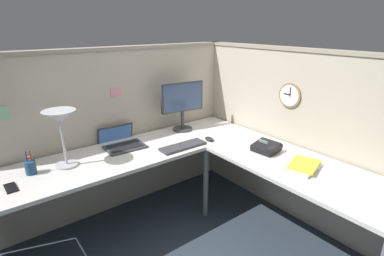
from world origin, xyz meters
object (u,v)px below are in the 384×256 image
at_px(pen_cup, 31,167).
at_px(wall_clock, 290,95).
at_px(computer_mouse, 209,139).
at_px(book_stack, 303,166).
at_px(keyboard, 183,146).
at_px(office_phone, 267,148).
at_px(desk_lamp_dome, 60,121).
at_px(monitor, 182,102).
at_px(cell_phone, 11,188).
at_px(laptop, 121,142).

xyz_separation_m(pen_cup, wall_clock, (2.02, -0.75, 0.39)).
xyz_separation_m(computer_mouse, book_stack, (0.19, -0.87, 0.00)).
relative_size(keyboard, computer_mouse, 4.13).
distance_m(keyboard, office_phone, 0.73).
bearing_deg(desk_lamp_dome, book_stack, -39.18).
relative_size(computer_mouse, office_phone, 0.47).
height_order(book_stack, wall_clock, wall_clock).
xyz_separation_m(monitor, computer_mouse, (0.02, -0.40, -0.28)).
xyz_separation_m(desk_lamp_dome, book_stack, (1.41, -1.15, -0.34)).
relative_size(desk_lamp_dome, wall_clock, 2.02).
xyz_separation_m(desk_lamp_dome, office_phone, (1.44, -0.78, -0.33)).
relative_size(keyboard, pen_cup, 2.39).
distance_m(monitor, keyboard, 0.54).
relative_size(computer_mouse, book_stack, 0.32).
bearing_deg(monitor, book_stack, -80.60).
height_order(computer_mouse, cell_phone, computer_mouse).
height_order(pen_cup, book_stack, pen_cup).
bearing_deg(keyboard, office_phone, -44.39).
bearing_deg(laptop, monitor, -2.10).
bearing_deg(desk_lamp_dome, monitor, 5.68).
relative_size(cell_phone, wall_clock, 0.65).
bearing_deg(cell_phone, desk_lamp_dome, 14.59).
distance_m(pen_cup, cell_phone, 0.22).
xyz_separation_m(computer_mouse, desk_lamp_dome, (-1.22, 0.28, 0.35)).
xyz_separation_m(keyboard, wall_clock, (0.84, -0.47, 0.43)).
bearing_deg(book_stack, monitor, 99.40).
relative_size(pen_cup, cell_phone, 1.25).
bearing_deg(cell_phone, office_phone, -22.02).
height_order(laptop, book_stack, laptop).
distance_m(computer_mouse, wall_clock, 0.83).
relative_size(monitor, desk_lamp_dome, 1.12).
height_order(laptop, pen_cup, pen_cup).
relative_size(desk_lamp_dome, pen_cup, 2.47).
distance_m(keyboard, desk_lamp_dome, 1.03).
bearing_deg(laptop, wall_clock, -34.81).
bearing_deg(laptop, cell_phone, -163.84).
relative_size(laptop, book_stack, 1.22).
relative_size(computer_mouse, desk_lamp_dome, 0.23).
xyz_separation_m(monitor, book_stack, (0.21, -1.26, -0.27)).
distance_m(office_phone, book_stack, 0.37).
height_order(monitor, wall_clock, wall_clock).
height_order(office_phone, book_stack, office_phone).
bearing_deg(wall_clock, desk_lamp_dome, 157.68).
bearing_deg(cell_phone, monitor, 6.17).
relative_size(book_stack, wall_clock, 1.47).
height_order(computer_mouse, book_stack, book_stack).
xyz_separation_m(monitor, office_phone, (0.24, -0.89, -0.26)).
xyz_separation_m(keyboard, cell_phone, (-1.32, 0.14, -0.01)).
bearing_deg(pen_cup, cell_phone, -136.88).
bearing_deg(office_phone, cell_phone, 160.38).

